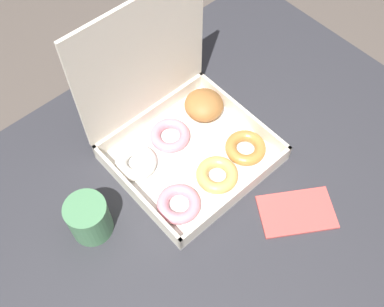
{
  "coord_description": "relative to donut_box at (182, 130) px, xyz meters",
  "views": [
    {
      "loc": [
        -0.3,
        -0.32,
        1.59
      ],
      "look_at": [
        0.06,
        0.09,
        0.73
      ],
      "focal_mm": 42.0,
      "sensor_mm": 36.0,
      "label": 1
    }
  ],
  "objects": [
    {
      "name": "ground_plane",
      "position": [
        -0.07,
        -0.13,
        -0.77
      ],
      "size": [
        8.0,
        8.0,
        0.0
      ],
      "primitive_type": "plane",
      "color": "#564C44"
    },
    {
      "name": "dining_table",
      "position": [
        -0.07,
        -0.13,
        -0.15
      ],
      "size": [
        1.27,
        0.9,
        0.71
      ],
      "color": "#2D2D33",
      "rests_on": "ground_plane"
    },
    {
      "name": "donut_box",
      "position": [
        0.0,
        0.0,
        0.0
      ],
      "size": [
        0.33,
        0.31,
        0.36
      ],
      "color": "silver",
      "rests_on": "dining_table"
    },
    {
      "name": "coffee_mug",
      "position": [
        -0.28,
        -0.03,
        -0.01
      ],
      "size": [
        0.09,
        0.09,
        0.1
      ],
      "color": "#4C8456",
      "rests_on": "dining_table"
    },
    {
      "name": "paper_napkin",
      "position": [
        0.07,
        -0.29,
        -0.06
      ],
      "size": [
        0.19,
        0.17,
        0.01
      ],
      "color": "#CC4C47",
      "rests_on": "dining_table"
    }
  ]
}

